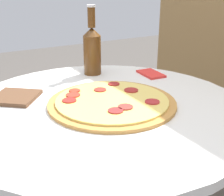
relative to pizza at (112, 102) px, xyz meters
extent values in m
cylinder|color=silver|center=(-0.01, -0.02, -0.02)|extent=(0.84, 0.84, 0.02)
cylinder|color=#B77F3D|center=(0.00, 0.00, 0.00)|extent=(0.37, 0.37, 0.01)
cylinder|color=#EACC60|center=(0.00, 0.00, 0.01)|extent=(0.33, 0.33, 0.01)
cylinder|color=#A72728|center=(0.08, 0.09, 0.01)|extent=(0.04, 0.04, 0.00)
cylinder|color=#A4231D|center=(-0.05, -0.11, 0.01)|extent=(0.04, 0.04, 0.00)
cylinder|color=maroon|center=(0.07, 0.00, 0.01)|extent=(0.04, 0.04, 0.00)
cylinder|color=maroon|center=(-0.08, 0.01, 0.01)|extent=(0.04, 0.04, 0.00)
cylinder|color=maroon|center=(0.08, -0.03, 0.01)|extent=(0.04, 0.04, 0.00)
cylinder|color=#9F2E20|center=(-0.08, -0.09, 0.01)|extent=(0.04, 0.04, 0.00)
cylinder|color=maroon|center=(-0.11, 0.07, 0.01)|extent=(0.04, 0.04, 0.00)
cylinder|color=#A4301E|center=(-0.12, -0.07, 0.01)|extent=(0.03, 0.03, 0.00)
cylinder|color=maroon|center=(-0.03, 0.09, 0.01)|extent=(0.04, 0.04, 0.00)
cylinder|color=#563314|center=(-0.30, 0.09, 0.06)|extent=(0.07, 0.07, 0.14)
cone|color=#563314|center=(-0.30, 0.09, 0.15)|extent=(0.07, 0.07, 0.03)
cylinder|color=#563314|center=(-0.30, 0.09, 0.20)|extent=(0.03, 0.03, 0.07)
cylinder|color=silver|center=(-0.30, 0.09, 0.24)|extent=(0.03, 0.03, 0.01)
cube|color=brown|center=(-0.18, -0.23, 0.00)|extent=(0.18, 0.18, 0.01)
cube|color=red|center=(-0.18, 0.27, 0.00)|extent=(0.11, 0.07, 0.01)
camera|label=1|loc=(0.72, -0.42, 0.34)|focal=50.00mm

